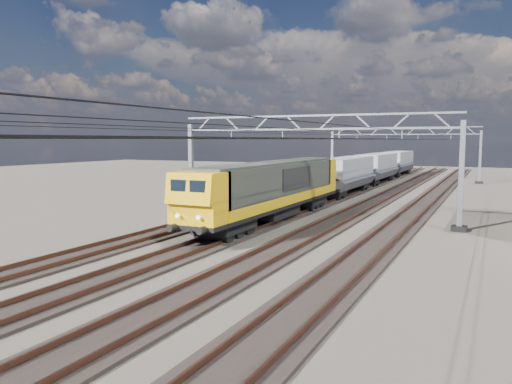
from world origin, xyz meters
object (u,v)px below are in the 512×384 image
at_px(catenary_gantry_mid, 310,163).
at_px(locomotive, 273,187).
at_px(catenary_gantry_far, 402,151).
at_px(hopper_wagon_lead, 345,173).
at_px(hopper_wagon_mid, 377,166).
at_px(hopper_wagon_third, 397,161).

xyz_separation_m(catenary_gantry_mid, locomotive, (-2.00, -1.63, -1.58)).
bearing_deg(catenary_gantry_far, hopper_wagon_lead, -95.73).
distance_m(catenary_gantry_mid, hopper_wagon_mid, 30.38).
bearing_deg(hopper_wagon_lead, locomotive, -90.00).
xyz_separation_m(catenary_gantry_far, hopper_wagon_third, (-2.00, 8.47, -1.67)).
distance_m(locomotive, hopper_wagon_third, 46.10).
bearing_deg(hopper_wagon_mid, locomotive, -90.00).
xyz_separation_m(catenary_gantry_far, locomotive, (-2.00, -37.63, -1.58)).
bearing_deg(hopper_wagon_third, hopper_wagon_mid, -90.00).
relative_size(catenary_gantry_mid, catenary_gantry_far, 1.00).
height_order(hopper_wagon_lead, hopper_wagon_third, same).
bearing_deg(hopper_wagon_lead, hopper_wagon_third, 90.00).
distance_m(hopper_wagon_lead, hopper_wagon_mid, 14.20).
bearing_deg(catenary_gantry_mid, catenary_gantry_far, 90.00).
bearing_deg(hopper_wagon_lead, catenary_gantry_mid, -82.90).
distance_m(catenary_gantry_far, hopper_wagon_lead, 20.10).
bearing_deg(locomotive, hopper_wagon_lead, 90.00).
height_order(catenary_gantry_far, locomotive, catenary_gantry_far).
xyz_separation_m(catenary_gantry_mid, hopper_wagon_mid, (-2.00, 30.27, -1.67)).
relative_size(catenary_gantry_mid, hopper_wagon_third, 1.53).
bearing_deg(hopper_wagon_third, hopper_wagon_lead, -90.00).
relative_size(catenary_gantry_far, locomotive, 0.94).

